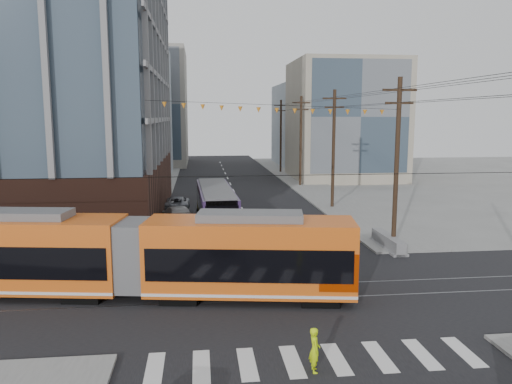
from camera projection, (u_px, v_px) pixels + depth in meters
ground at (298, 326)px, 20.66m from camera, size 160.00×160.00×0.00m
bg_bldg_nw_near at (103, 113)px, 68.44m from camera, size 18.00×16.00×18.00m
bg_bldg_ne_near at (344, 120)px, 68.40m from camera, size 14.00×14.00×16.00m
bg_bldg_nw_far at (141, 108)px, 88.27m from camera, size 16.00×18.00×20.00m
bg_bldg_ne_far at (323, 125)px, 88.42m from camera, size 16.00×16.00×14.00m
utility_pole_far at (281, 137)px, 75.79m from camera, size 0.30×0.30×11.00m
streetcar at (135, 256)px, 23.73m from camera, size 20.99×6.13×4.01m
city_bus at (216, 207)px, 38.28m from camera, size 2.94×11.76×3.31m
parked_car_silver at (175, 228)px, 35.57m from camera, size 1.95×4.17×1.32m
parked_car_white at (177, 215)px, 39.65m from camera, size 3.34×5.68×1.54m
parked_car_grey at (177, 203)px, 45.79m from camera, size 2.29×4.86×1.34m
pedestrian at (315, 350)px, 16.83m from camera, size 0.38×0.58×1.57m
jersey_barrier at (388, 242)px, 32.72m from camera, size 1.02×4.42×0.88m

